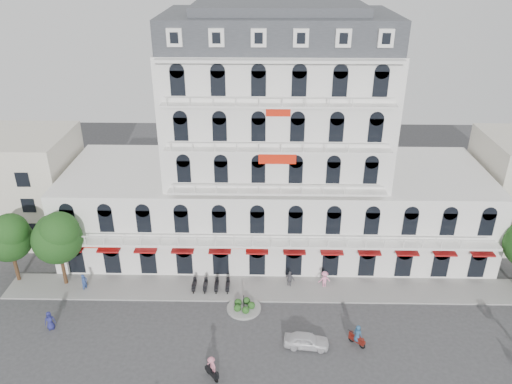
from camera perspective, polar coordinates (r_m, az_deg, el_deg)
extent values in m
plane|color=#38383A|center=(43.49, 2.43, -18.33)|extent=(120.00, 120.00, 0.00)
cube|color=gray|center=(50.23, 2.23, -11.02)|extent=(53.00, 4.00, 0.16)
cube|color=silver|center=(55.42, 2.17, -1.69)|extent=(45.00, 14.00, 9.00)
cube|color=silver|center=(51.16, 2.38, 9.24)|extent=(22.00, 12.00, 13.00)
cube|color=#2D3035|center=(49.39, 2.56, 18.14)|extent=(21.56, 11.76, 3.00)
cube|color=#2D3035|center=(49.15, 2.60, 20.33)|extent=(15.84, 8.64, 0.80)
cube|color=maroon|center=(49.47, 2.28, -6.81)|extent=(40.50, 1.00, 0.15)
cube|color=#B51C0B|center=(46.25, 2.46, 4.03)|extent=(3.50, 0.10, 1.40)
cube|color=beige|center=(63.44, -26.06, 0.77)|extent=(14.00, 10.00, 12.00)
cylinder|color=gray|center=(47.88, -1.39, -13.13)|extent=(3.20, 3.20, 0.24)
cylinder|color=black|center=(47.39, -1.40, -12.40)|extent=(0.08, 0.08, 1.40)
sphere|color=#244818|center=(47.65, -0.54, -12.83)|extent=(0.70, 0.70, 0.70)
sphere|color=#244818|center=(48.18, -1.10, -12.33)|extent=(0.70, 0.70, 0.70)
sphere|color=#244818|center=(48.02, -2.06, -12.49)|extent=(0.70, 0.70, 0.70)
sphere|color=#244818|center=(47.39, -2.13, -13.11)|extent=(0.70, 0.70, 0.70)
sphere|color=#244818|center=(47.14, -1.18, -13.34)|extent=(0.70, 0.70, 0.70)
cylinder|color=#382314|center=(55.85, -25.76, -7.64)|extent=(0.36, 0.36, 3.52)
sphere|color=#113713|center=(54.27, -26.41, -4.83)|extent=(4.48, 4.48, 4.48)
sphere|color=#113713|center=(53.32, -26.29, -4.06)|extent=(3.52, 3.52, 3.52)
sphere|color=#113713|center=(54.38, -26.79, -4.07)|extent=(3.20, 3.20, 3.20)
cylinder|color=#382314|center=(53.38, -21.15, -8.18)|extent=(0.36, 0.36, 3.74)
sphere|color=#113713|center=(51.62, -21.76, -5.06)|extent=(4.76, 4.76, 4.76)
sphere|color=#113713|center=(50.66, -21.56, -4.19)|extent=(3.74, 3.74, 3.74)
sphere|color=#113713|center=(51.68, -22.18, -4.22)|extent=(3.40, 3.40, 3.40)
imported|color=silver|center=(44.10, 5.79, -16.53)|extent=(3.94, 1.91, 1.30)
cube|color=maroon|center=(44.93, 11.46, -16.22)|extent=(1.32, 1.29, 0.35)
torus|color=black|center=(45.32, 10.84, -16.17)|extent=(0.51, 0.50, 0.60)
torus|color=black|center=(44.91, 12.03, -16.78)|extent=(0.51, 0.50, 0.60)
imported|color=navy|center=(44.46, 11.55, -15.56)|extent=(0.91, 0.91, 1.60)
cube|color=black|center=(41.69, -5.07, -19.85)|extent=(1.22, 1.38, 0.35)
torus|color=black|center=(41.56, -4.61, -20.55)|extent=(0.47, 0.54, 0.60)
torus|color=black|center=(42.21, -5.50, -19.66)|extent=(0.47, 0.54, 0.60)
imported|color=#D06E83|center=(41.17, -5.11, -19.15)|extent=(1.14, 1.20, 1.64)
imported|color=navy|center=(48.85, -22.50, -13.42)|extent=(1.05, 0.88, 1.83)
imported|color=#5D5B63|center=(50.18, 3.88, -9.92)|extent=(1.14, 0.94, 1.82)
imported|color=pink|center=(50.47, 7.82, -9.88)|extent=(1.32, 0.93, 1.85)
imported|color=navy|center=(52.34, -19.02, -9.77)|extent=(0.69, 0.81, 1.89)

